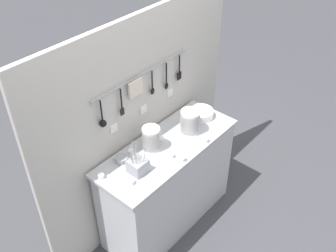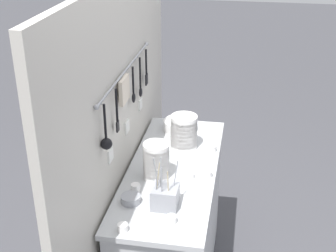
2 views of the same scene
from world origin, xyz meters
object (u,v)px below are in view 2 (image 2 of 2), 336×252
cup_by_caddy (135,187)px  steel_mixing_bowl (131,199)px  cutlery_caddy (165,196)px  cup_front_right (171,219)px  bowl_stack_back_corner (156,161)px  cup_edge_far (212,148)px  cup_back_right (190,175)px  plate_stack (180,125)px  bowl_stack_tall_left (184,132)px  cup_beside_plates (160,163)px  cup_centre (208,174)px  cup_front_left (123,228)px

cup_by_caddy → steel_mixing_bowl: bearing=-178.9°
cutlery_caddy → cup_front_right: cutlery_caddy is taller
steel_mixing_bowl → bowl_stack_back_corner: bearing=-17.7°
cup_edge_far → cup_by_caddy: 0.62m
cup_back_right → cup_by_caddy: same height
plate_stack → steel_mixing_bowl: size_ratio=2.17×
bowl_stack_tall_left → bowl_stack_back_corner: 0.39m
bowl_stack_tall_left → cup_beside_plates: bearing=156.7°
cutlery_caddy → cup_back_right: size_ratio=5.45×
cutlery_caddy → cup_centre: (0.31, -0.18, -0.04)m
cup_front_left → cup_front_right: 0.24m
steel_mixing_bowl → cutlery_caddy: (-0.00, -0.18, 0.04)m
cup_front_right → cup_back_right: same height
cutlery_caddy → cup_beside_plates: 0.40m
cup_back_right → cup_beside_plates: same height
steel_mixing_bowl → cup_by_caddy: bearing=1.1°
cutlery_caddy → cup_front_right: (-0.13, -0.05, -0.04)m
plate_stack → cup_back_right: plate_stack is taller
plate_stack → cup_front_right: bearing=-173.6°
bowl_stack_back_corner → cutlery_caddy: size_ratio=0.79×
cup_by_caddy → cutlery_caddy: bearing=-121.7°
cup_centre → bowl_stack_tall_left: bearing=29.7°
cup_front_left → cup_beside_plates: (0.62, -0.06, 0.00)m
cup_front_left → cup_back_right: (0.51, -0.25, 0.00)m
bowl_stack_back_corner → cup_by_caddy: bearing=150.1°
cup_centre → cup_back_right: bearing=107.5°
cup_edge_far → cup_by_caddy: size_ratio=1.00×
plate_stack → cup_front_left: plate_stack is taller
bowl_stack_tall_left → plate_stack: bearing=14.0°
steel_mixing_bowl → cup_edge_far: 0.71m
plate_stack → bowl_stack_back_corner: bearing=176.5°
bowl_stack_back_corner → cup_by_caddy: bowl_stack_back_corner is taller
bowl_stack_tall_left → cup_edge_far: bowl_stack_tall_left is taller
cup_front_left → cup_front_right: size_ratio=1.00×
cup_edge_far → cutlery_caddy: bearing=163.4°
bowl_stack_back_corner → cup_front_left: 0.50m
cutlery_caddy → cup_centre: cutlery_caddy is taller
bowl_stack_back_corner → plate_stack: (0.62, -0.04, -0.07)m
bowl_stack_tall_left → cutlery_caddy: 0.63m
cutlery_caddy → plate_stack: bearing=3.8°
cup_centre → cup_front_right: 0.46m
cutlery_caddy → cup_back_right: (0.28, -0.09, -0.04)m
cup_centre → cup_by_caddy: bearing=119.1°
plate_stack → cup_front_left: 1.11m
cup_front_left → cup_by_caddy: 0.34m
cup_centre → cup_by_caddy: (-0.20, 0.36, 0.00)m
cup_by_caddy → cup_beside_plates: size_ratio=1.00×
cup_front_right → cup_beside_plates: bearing=16.9°
bowl_stack_tall_left → bowl_stack_back_corner: bowl_stack_tall_left is taller
steel_mixing_bowl → cup_centre: bearing=-49.1°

